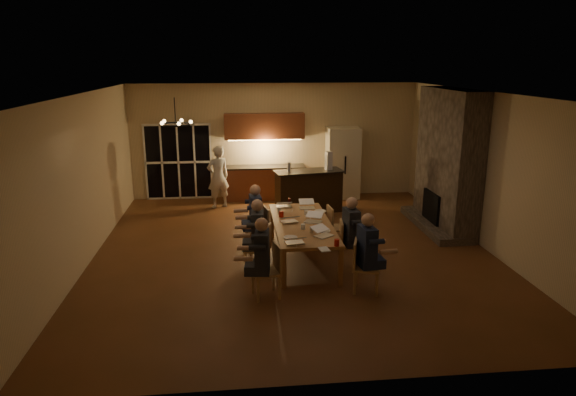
% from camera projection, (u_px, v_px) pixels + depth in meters
% --- Properties ---
extents(floor, '(9.00, 9.00, 0.00)m').
position_uv_depth(floor, '(293.00, 251.00, 10.57)').
color(floor, brown).
rests_on(floor, ground).
extents(back_wall, '(8.00, 0.04, 3.20)m').
position_uv_depth(back_wall, '(275.00, 141.00, 14.49)').
color(back_wall, tan).
rests_on(back_wall, ground).
extents(left_wall, '(0.04, 9.00, 3.20)m').
position_uv_depth(left_wall, '(83.00, 180.00, 9.74)').
color(left_wall, tan).
rests_on(left_wall, ground).
extents(right_wall, '(0.04, 9.00, 3.20)m').
position_uv_depth(right_wall, '(487.00, 171.00, 10.56)').
color(right_wall, tan).
rests_on(right_wall, ground).
extents(ceiling, '(8.00, 9.00, 0.04)m').
position_uv_depth(ceiling, '(293.00, 92.00, 9.73)').
color(ceiling, white).
rests_on(ceiling, back_wall).
extents(french_doors, '(1.86, 0.08, 2.10)m').
position_uv_depth(french_doors, '(179.00, 162.00, 14.31)').
color(french_doors, black).
rests_on(french_doors, ground).
extents(fireplace, '(0.58, 2.50, 3.20)m').
position_uv_depth(fireplace, '(448.00, 160.00, 11.68)').
color(fireplace, '#64584E').
rests_on(fireplace, ground).
extents(kitchenette, '(2.24, 0.68, 2.40)m').
position_uv_depth(kitchenette, '(265.00, 157.00, 14.26)').
color(kitchenette, brown).
rests_on(kitchenette, ground).
extents(refrigerator, '(0.90, 0.68, 2.00)m').
position_uv_depth(refrigerator, '(343.00, 163.00, 14.49)').
color(refrigerator, beige).
rests_on(refrigerator, ground).
extents(dining_table, '(1.10, 2.77, 0.75)m').
position_uv_depth(dining_table, '(302.00, 241.00, 10.06)').
color(dining_table, '#9D683E').
rests_on(dining_table, ground).
extents(bar_island, '(1.84, 0.96, 1.08)m').
position_uv_depth(bar_island, '(309.00, 191.00, 13.21)').
color(bar_island, black).
rests_on(bar_island, ground).
extents(chair_left_near, '(0.52, 0.52, 0.89)m').
position_uv_depth(chair_left_near, '(266.00, 271.00, 8.43)').
color(chair_left_near, tan).
rests_on(chair_left_near, ground).
extents(chair_left_mid, '(0.55, 0.55, 0.89)m').
position_uv_depth(chair_left_mid, '(257.00, 248.00, 9.47)').
color(chair_left_mid, tan).
rests_on(chair_left_mid, ground).
extents(chair_left_far, '(0.52, 0.52, 0.89)m').
position_uv_depth(chair_left_far, '(257.00, 229.00, 10.55)').
color(chair_left_far, tan).
rests_on(chair_left_far, ground).
extents(chair_right_near, '(0.55, 0.55, 0.89)m').
position_uv_depth(chair_right_near, '(367.00, 267.00, 8.62)').
color(chair_right_near, tan).
rests_on(chair_right_near, ground).
extents(chair_right_mid, '(0.50, 0.50, 0.89)m').
position_uv_depth(chair_right_mid, '(352.00, 244.00, 9.67)').
color(chair_right_mid, tan).
rests_on(chair_right_mid, ground).
extents(chair_right_far, '(0.47, 0.47, 0.89)m').
position_uv_depth(chair_right_far, '(339.00, 227.00, 10.66)').
color(chair_right_far, tan).
rests_on(chair_right_far, ground).
extents(person_left_near, '(0.67, 0.67, 1.38)m').
position_uv_depth(person_left_near, '(262.00, 259.00, 8.32)').
color(person_left_near, '#23272D').
rests_on(person_left_near, ground).
extents(person_right_near, '(0.67, 0.67, 1.38)m').
position_uv_depth(person_right_near, '(367.00, 253.00, 8.55)').
color(person_right_near, '#1B2745').
rests_on(person_right_near, ground).
extents(person_left_mid, '(0.64, 0.64, 1.38)m').
position_uv_depth(person_left_mid, '(258.00, 236.00, 9.40)').
color(person_left_mid, '#33383C').
rests_on(person_left_mid, ground).
extents(person_right_mid, '(0.66, 0.66, 1.38)m').
position_uv_depth(person_right_mid, '(351.00, 233.00, 9.55)').
color(person_right_mid, '#23272D').
rests_on(person_right_mid, ground).
extents(person_left_far, '(0.64, 0.64, 1.38)m').
position_uv_depth(person_left_far, '(256.00, 217.00, 10.49)').
color(person_left_far, '#1B2745').
rests_on(person_left_far, ground).
extents(standing_person, '(0.71, 0.61, 1.66)m').
position_uv_depth(standing_person, '(218.00, 177.00, 13.53)').
color(standing_person, silver).
rests_on(standing_person, ground).
extents(chandelier, '(0.54, 0.54, 0.03)m').
position_uv_depth(chandelier, '(176.00, 124.00, 8.70)').
color(chandelier, black).
rests_on(chandelier, ceiling).
extents(laptop_a, '(0.35, 0.32, 0.23)m').
position_uv_depth(laptop_a, '(294.00, 237.00, 8.83)').
color(laptop_a, silver).
rests_on(laptop_a, dining_table).
extents(laptop_b, '(0.42, 0.41, 0.23)m').
position_uv_depth(laptop_b, '(324.00, 230.00, 9.16)').
color(laptop_b, silver).
rests_on(laptop_b, dining_table).
extents(laptop_c, '(0.38, 0.35, 0.23)m').
position_uv_depth(laptop_c, '(289.00, 216.00, 9.99)').
color(laptop_c, silver).
rests_on(laptop_c, dining_table).
extents(laptop_d, '(0.41, 0.39, 0.23)m').
position_uv_depth(laptop_d, '(313.00, 216.00, 9.97)').
color(laptop_d, silver).
rests_on(laptop_d, dining_table).
extents(laptop_e, '(0.32, 0.28, 0.23)m').
position_uv_depth(laptop_e, '(284.00, 202.00, 11.01)').
color(laptop_e, silver).
rests_on(laptop_e, dining_table).
extents(laptop_f, '(0.32, 0.28, 0.23)m').
position_uv_depth(laptop_f, '(307.00, 203.00, 10.90)').
color(laptop_f, silver).
rests_on(laptop_f, dining_table).
extents(mug_front, '(0.08, 0.08, 0.10)m').
position_uv_depth(mug_front, '(303.00, 227.00, 9.57)').
color(mug_front, white).
rests_on(mug_front, dining_table).
extents(mug_mid, '(0.08, 0.08, 0.10)m').
position_uv_depth(mug_mid, '(306.00, 213.00, 10.45)').
color(mug_mid, white).
rests_on(mug_mid, dining_table).
extents(mug_back, '(0.07, 0.07, 0.10)m').
position_uv_depth(mug_back, '(279.00, 210.00, 10.64)').
color(mug_back, white).
rests_on(mug_back, dining_table).
extents(redcup_near, '(0.09, 0.09, 0.12)m').
position_uv_depth(redcup_near, '(337.00, 243.00, 8.70)').
color(redcup_near, '#B5170C').
rests_on(redcup_near, dining_table).
extents(redcup_mid, '(0.09, 0.09, 0.12)m').
position_uv_depth(redcup_mid, '(281.00, 214.00, 10.31)').
color(redcup_mid, '#B5170C').
rests_on(redcup_mid, dining_table).
extents(can_silver, '(0.07, 0.07, 0.12)m').
position_uv_depth(can_silver, '(311.00, 230.00, 9.35)').
color(can_silver, '#B2B2B7').
rests_on(can_silver, dining_table).
extents(can_cola, '(0.06, 0.06, 0.12)m').
position_uv_depth(can_cola, '(289.00, 201.00, 11.26)').
color(can_cola, '#3F0F0C').
rests_on(can_cola, dining_table).
extents(plate_near, '(0.24, 0.24, 0.02)m').
position_uv_depth(plate_near, '(324.00, 231.00, 9.46)').
color(plate_near, white).
rests_on(plate_near, dining_table).
extents(plate_left, '(0.25, 0.25, 0.02)m').
position_uv_depth(plate_left, '(290.00, 238.00, 9.10)').
color(plate_left, white).
rests_on(plate_left, dining_table).
extents(plate_far, '(0.25, 0.25, 0.02)m').
position_uv_depth(plate_far, '(320.00, 211.00, 10.69)').
color(plate_far, white).
rests_on(plate_far, dining_table).
extents(notepad, '(0.20, 0.25, 0.01)m').
position_uv_depth(notepad, '(324.00, 249.00, 8.54)').
color(notepad, white).
rests_on(notepad, dining_table).
extents(bar_bottle, '(0.08, 0.08, 0.24)m').
position_uv_depth(bar_bottle, '(289.00, 167.00, 12.93)').
color(bar_bottle, '#99999E').
rests_on(bar_bottle, bar_island).
extents(bar_blender, '(0.19, 0.19, 0.47)m').
position_uv_depth(bar_blender, '(329.00, 161.00, 13.11)').
color(bar_blender, silver).
rests_on(bar_blender, bar_island).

